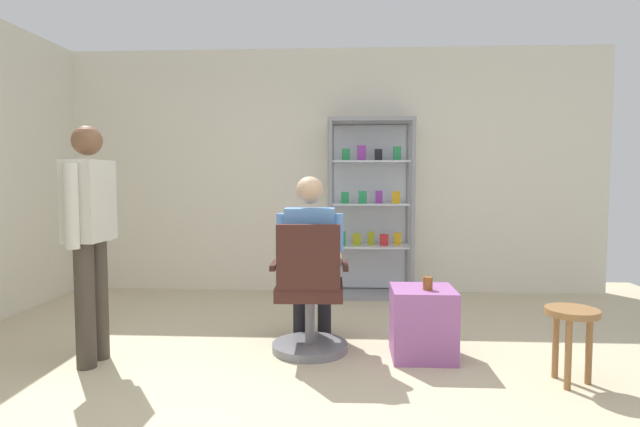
{
  "coord_description": "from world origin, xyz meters",
  "views": [
    {
      "loc": [
        0.16,
        -2.84,
        1.28
      ],
      "look_at": [
        -0.06,
        1.21,
        1.0
      ],
      "focal_mm": 29.08,
      "sensor_mm": 36.0,
      "label": 1
    }
  ],
  "objects_px": {
    "seated_shopkeeper": "(310,253)",
    "tea_glass": "(428,283)",
    "office_chair": "(309,300)",
    "wooden_stool": "(572,325)",
    "standing_customer": "(90,229)",
    "storage_crate": "(423,323)",
    "display_cabinet_main": "(370,207)"
  },
  "relations": [
    {
      "from": "office_chair",
      "to": "standing_customer",
      "type": "xyz_separation_m",
      "value": [
        -1.48,
        -0.27,
        0.54
      ]
    },
    {
      "from": "standing_customer",
      "to": "seated_shopkeeper",
      "type": "bearing_deg",
      "value": 16.38
    },
    {
      "from": "storage_crate",
      "to": "wooden_stool",
      "type": "relative_size",
      "value": 1.05
    },
    {
      "from": "storage_crate",
      "to": "display_cabinet_main",
      "type": "bearing_deg",
      "value": 98.61
    },
    {
      "from": "display_cabinet_main",
      "to": "storage_crate",
      "type": "relative_size",
      "value": 3.81
    },
    {
      "from": "seated_shopkeeper",
      "to": "storage_crate",
      "type": "relative_size",
      "value": 2.59
    },
    {
      "from": "office_chair",
      "to": "storage_crate",
      "type": "xyz_separation_m",
      "value": [
        0.81,
        -0.03,
        -0.14
      ]
    },
    {
      "from": "display_cabinet_main",
      "to": "office_chair",
      "type": "relative_size",
      "value": 1.98
    },
    {
      "from": "display_cabinet_main",
      "to": "wooden_stool",
      "type": "xyz_separation_m",
      "value": [
        1.14,
        -2.38,
        -0.59
      ]
    },
    {
      "from": "standing_customer",
      "to": "storage_crate",
      "type": "bearing_deg",
      "value": 6.03
    },
    {
      "from": "display_cabinet_main",
      "to": "storage_crate",
      "type": "height_order",
      "value": "display_cabinet_main"
    },
    {
      "from": "tea_glass",
      "to": "office_chair",
      "type": "bearing_deg",
      "value": 174.17
    },
    {
      "from": "seated_shopkeeper",
      "to": "wooden_stool",
      "type": "distance_m",
      "value": 1.81
    },
    {
      "from": "display_cabinet_main",
      "to": "tea_glass",
      "type": "height_order",
      "value": "display_cabinet_main"
    },
    {
      "from": "tea_glass",
      "to": "standing_customer",
      "type": "xyz_separation_m",
      "value": [
        -2.31,
        -0.19,
        0.39
      ]
    },
    {
      "from": "storage_crate",
      "to": "standing_customer",
      "type": "bearing_deg",
      "value": -173.97
    },
    {
      "from": "standing_customer",
      "to": "wooden_stool",
      "type": "relative_size",
      "value": 3.44
    },
    {
      "from": "display_cabinet_main",
      "to": "office_chair",
      "type": "height_order",
      "value": "display_cabinet_main"
    },
    {
      "from": "seated_shopkeeper",
      "to": "tea_glass",
      "type": "distance_m",
      "value": 0.89
    },
    {
      "from": "office_chair",
      "to": "tea_glass",
      "type": "xyz_separation_m",
      "value": [
        0.83,
        -0.09,
        0.15
      ]
    },
    {
      "from": "office_chair",
      "to": "wooden_stool",
      "type": "bearing_deg",
      "value": -15.6
    },
    {
      "from": "office_chair",
      "to": "wooden_stool",
      "type": "distance_m",
      "value": 1.73
    },
    {
      "from": "display_cabinet_main",
      "to": "tea_glass",
      "type": "distance_m",
      "value": 2.06
    },
    {
      "from": "storage_crate",
      "to": "wooden_stool",
      "type": "bearing_deg",
      "value": -27.09
    },
    {
      "from": "tea_glass",
      "to": "storage_crate",
      "type": "bearing_deg",
      "value": 112.88
    },
    {
      "from": "display_cabinet_main",
      "to": "seated_shopkeeper",
      "type": "xyz_separation_m",
      "value": [
        -0.52,
        -1.75,
        -0.25
      ]
    },
    {
      "from": "seated_shopkeeper",
      "to": "standing_customer",
      "type": "relative_size",
      "value": 0.79
    },
    {
      "from": "seated_shopkeeper",
      "to": "standing_customer",
      "type": "height_order",
      "value": "standing_customer"
    },
    {
      "from": "seated_shopkeeper",
      "to": "storage_crate",
      "type": "xyz_separation_m",
      "value": [
        0.82,
        -0.19,
        -0.46
      ]
    },
    {
      "from": "seated_shopkeeper",
      "to": "storage_crate",
      "type": "distance_m",
      "value": 0.96
    },
    {
      "from": "standing_customer",
      "to": "tea_glass",
      "type": "bearing_deg",
      "value": 4.58
    },
    {
      "from": "seated_shopkeeper",
      "to": "wooden_stool",
      "type": "xyz_separation_m",
      "value": [
        1.67,
        -0.63,
        -0.34
      ]
    }
  ]
}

